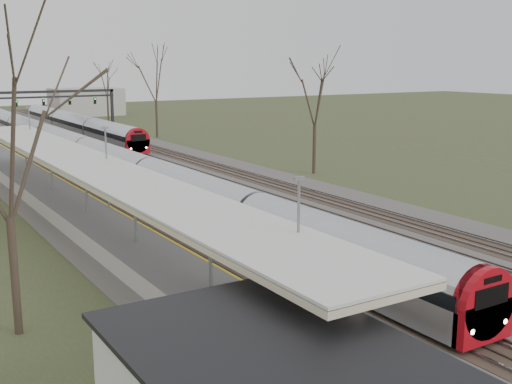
% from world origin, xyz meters
% --- Properties ---
extents(track_bed, '(24.00, 160.00, 0.22)m').
position_xyz_m(track_bed, '(0.26, 55.00, 0.06)').
color(track_bed, '#474442').
rests_on(track_bed, ground).
extents(platform, '(3.50, 69.00, 1.00)m').
position_xyz_m(platform, '(-9.05, 37.50, 0.50)').
color(platform, '#9E9B93').
rests_on(platform, ground).
extents(canopy, '(4.10, 50.00, 3.11)m').
position_xyz_m(canopy, '(-9.05, 32.99, 3.93)').
color(canopy, slate).
rests_on(canopy, platform).
extents(signal_gantry, '(21.00, 0.59, 6.08)m').
position_xyz_m(signal_gantry, '(0.29, 84.99, 4.91)').
color(signal_gantry, black).
rests_on(signal_gantry, ground).
extents(tree_west_near, '(5.00, 5.00, 10.30)m').
position_xyz_m(tree_west_near, '(-16.00, 20.00, 7.29)').
color(tree_west_near, '#2D231C').
rests_on(tree_west_near, ground).
extents(tree_east_far, '(5.00, 5.00, 10.30)m').
position_xyz_m(tree_east_far, '(14.00, 42.00, 7.29)').
color(tree_east_far, '#2D231C').
rests_on(tree_east_far, ground).
extents(train_near, '(2.62, 90.21, 3.05)m').
position_xyz_m(train_near, '(-2.50, 54.83, 1.48)').
color(train_near, '#AEB1B8').
rests_on(train_near, ground).
extents(train_far, '(2.62, 45.21, 3.05)m').
position_xyz_m(train_far, '(4.50, 82.34, 1.48)').
color(train_far, '#AEB1B8').
rests_on(train_far, ground).
extents(passenger, '(0.48, 0.62, 1.54)m').
position_xyz_m(passenger, '(-7.88, 16.37, 1.77)').
color(passenger, '#2E2A52').
rests_on(passenger, platform).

